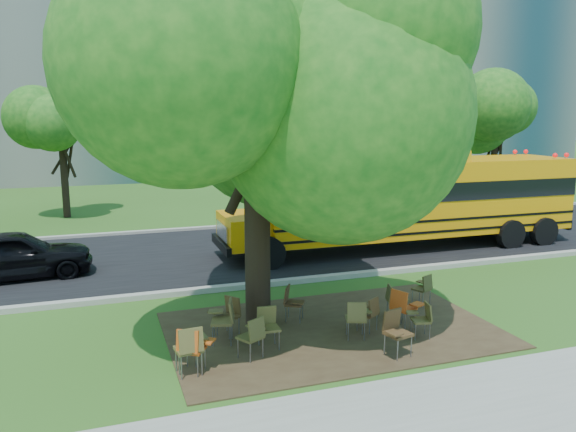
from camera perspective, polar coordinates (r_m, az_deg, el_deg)
name	(u,v)px	position (r m, az deg, el deg)	size (l,w,h in m)	color
ground	(281,327)	(12.61, -0.72, -11.25)	(160.00, 160.00, 0.00)	#2B4C18
dirt_patch	(332,329)	(12.50, 4.46, -11.40)	(7.00, 4.50, 0.03)	#382819
asphalt_road	(216,253)	(19.07, -7.37, -3.79)	(80.00, 8.00, 0.04)	black
kerb_near	(246,286)	(15.30, -4.29, -7.08)	(80.00, 0.25, 0.14)	gray
kerb_far	(195,229)	(22.99, -9.46, -1.29)	(80.00, 0.25, 0.14)	gray
building_main	(24,27)	(47.76, -25.22, 17.01)	(38.00, 16.00, 22.00)	slate
building_right	(395,30)	(56.94, 10.79, 18.06)	(30.00, 16.00, 25.00)	gray
bg_tree_2	(61,124)	(27.17, -22.09, 8.66)	(4.80, 4.80, 6.62)	black
bg_tree_3	(347,106)	(27.72, 5.99, 11.06)	(5.60, 5.60, 7.84)	black
bg_tree_4	(496,120)	(31.14, 20.42, 9.12)	(5.00, 5.00, 6.85)	black
main_tree	(256,66)	(12.04, -3.30, 14.99)	(7.20, 7.20, 9.23)	black
school_bus	(415,197)	(20.07, 12.78, 1.86)	(12.62, 2.99, 3.07)	orange
chair_0	(191,345)	(10.38, -9.85, -12.80)	(0.63, 0.62, 0.95)	brown
chair_1	(192,346)	(10.42, -9.73, -12.89)	(0.76, 0.60, 0.89)	#B14612
chair_2	(253,333)	(10.91, -3.57, -11.81)	(0.58, 0.70, 0.86)	#4A4320
chair_3	(267,324)	(11.38, -2.16, -10.86)	(0.57, 0.50, 0.85)	brown
chair_4	(357,316)	(11.87, 7.05, -10.02)	(0.67, 0.53, 0.85)	brown
chair_5	(395,329)	(11.19, 10.85, -11.18)	(0.62, 0.66, 0.92)	#4A311A
chair_6	(423,316)	(12.21, 13.51, -9.88)	(0.45, 0.58, 0.77)	brown
chair_7	(403,305)	(12.52, 11.63, -8.88)	(0.72, 0.62, 0.91)	#B64313
chair_8	(225,317)	(11.66, -6.42, -10.12)	(0.57, 0.72, 0.93)	brown
chair_9	(228,312)	(12.08, -6.08, -9.68)	(0.71, 0.56, 0.84)	#4A351A
chair_10	(292,300)	(12.75, 0.40, -8.54)	(0.55, 0.70, 0.83)	#422B17
chair_11	(370,310)	(12.32, 8.31, -9.48)	(0.52, 0.65, 0.79)	#51371D
chair_12	(394,298)	(13.24, 10.68, -8.18)	(0.47, 0.60, 0.77)	#48411F
chair_13	(424,286)	(14.23, 13.63, -6.94)	(0.54, 0.62, 0.79)	#413B1C
black_car	(14,255)	(17.71, -26.11, -3.55)	(1.69, 4.21, 1.43)	black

